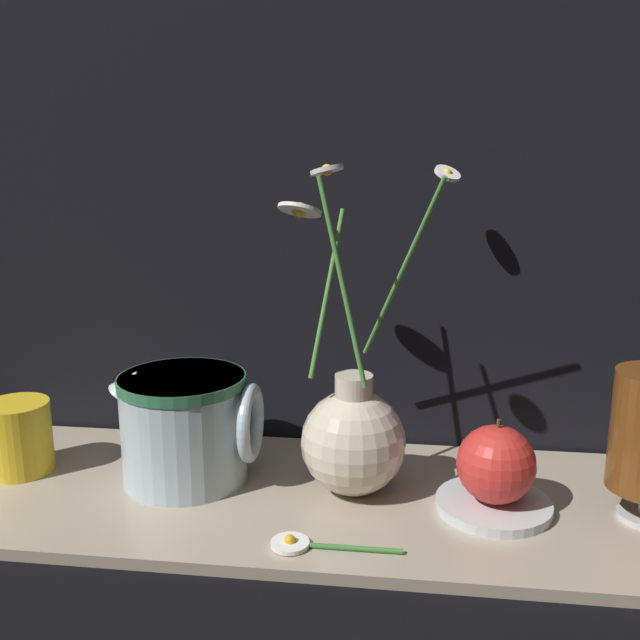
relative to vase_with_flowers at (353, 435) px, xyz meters
The scene contains 8 objects.
ground_plane 0.09m from the vase_with_flowers, 165.80° to the right, with size 6.00×6.00×0.00m, color black.
shelf 0.08m from the vase_with_flowers, 165.80° to the right, with size 0.83×0.29×0.01m.
vase_with_flowers is the anchor object (origin of this frame).
yellow_mug 0.38m from the vase_with_flowers, behind, with size 0.08×0.07×0.08m.
ceramic_pitcher 0.18m from the vase_with_flowers, behind, with size 0.16×0.14×0.13m.
saucer_plate 0.16m from the vase_with_flowers, ahead, with size 0.12×0.12×0.01m.
orange_fruit 0.15m from the vase_with_flowers, ahead, with size 0.08×0.08×0.09m.
loose_daisy 0.14m from the vase_with_flowers, 104.50° to the right, with size 0.12×0.04×0.01m.
Camera 1 is at (0.10, -0.68, 0.37)m, focal length 40.00 mm.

